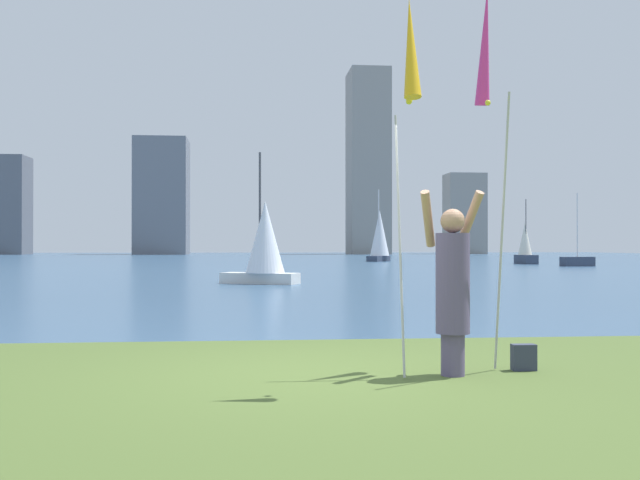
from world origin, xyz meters
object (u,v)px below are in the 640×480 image
(kite_flag_left, at_px, (410,59))
(bag, at_px, (524,357))
(sailboat_7, at_px, (577,261))
(kite_flag_right, at_px, (486,54))
(sailboat_0, at_px, (525,246))
(sailboat_2, at_px, (380,236))
(person, at_px, (452,284))
(sailboat_5, at_px, (264,244))

(kite_flag_left, relative_size, bag, 13.35)
(sailboat_7, bearing_deg, kite_flag_right, -115.92)
(sailboat_0, relative_size, sailboat_2, 0.78)
(sailboat_2, distance_m, sailboat_7, 17.47)
(person, distance_m, sailboat_5, 17.51)
(sailboat_0, bearing_deg, person, -111.81)
(kite_flag_left, bearing_deg, sailboat_2, 80.30)
(sailboat_2, distance_m, sailboat_5, 34.59)
(kite_flag_left, distance_m, sailboat_5, 17.98)
(sailboat_0, xyz_separation_m, sailboat_5, (-18.17, -24.21, 0.09))
(kite_flag_left, xyz_separation_m, sailboat_5, (-0.99, 17.88, -1.66))
(sailboat_5, relative_size, sailboat_7, 0.98)
(sailboat_2, relative_size, sailboat_7, 1.27)
(sailboat_5, height_order, sailboat_7, sailboat_7)
(sailboat_7, bearing_deg, sailboat_5, -135.95)
(sailboat_2, bearing_deg, person, -99.21)
(bag, bearing_deg, kite_flag_left, -153.78)
(sailboat_0, bearing_deg, kite_flag_left, -112.21)
(person, height_order, sailboat_2, sailboat_2)
(sailboat_0, bearing_deg, bag, -110.95)
(kite_flag_left, bearing_deg, sailboat_0, 67.79)
(person, relative_size, sailboat_7, 0.41)
(sailboat_2, xyz_separation_m, sailboat_7, (9.60, -14.49, -1.68))
(kite_flag_left, xyz_separation_m, kite_flag_right, (1.03, 0.99, 0.33))
(sailboat_7, bearing_deg, bag, -115.34)
(sailboat_5, xyz_separation_m, sailboat_7, (19.32, 18.69, -1.01))
(kite_flag_left, xyz_separation_m, sailboat_7, (18.33, 36.57, -2.67))
(kite_flag_left, distance_m, kite_flag_right, 1.46)
(person, xyz_separation_m, sailboat_2, (8.21, 50.63, 1.10))
(sailboat_5, bearing_deg, person, -85.06)
(kite_flag_right, bearing_deg, sailboat_5, 96.84)
(person, height_order, kite_flag_right, kite_flag_right)
(bag, relative_size, sailboat_0, 0.06)
(kite_flag_left, bearing_deg, bag, 26.22)
(person, distance_m, sailboat_7, 40.29)
(person, relative_size, kite_flag_left, 0.51)
(sailboat_0, height_order, sailboat_5, sailboat_0)
(bag, distance_m, sailboat_2, 50.99)
(bag, height_order, sailboat_7, sailboat_7)
(sailboat_0, relative_size, sailboat_7, 0.99)
(person, distance_m, kite_flag_right, 2.54)
(kite_flag_right, distance_m, sailboat_0, 44.21)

